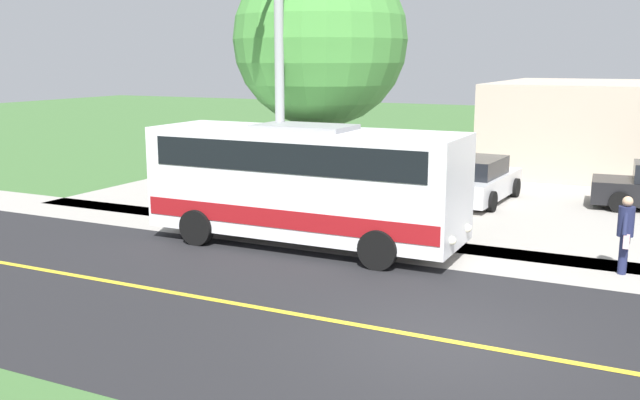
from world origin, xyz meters
name	(u,v)px	position (x,y,z in m)	size (l,w,h in m)	color
ground_plane	(445,341)	(0.00, 0.00, 0.00)	(120.00, 120.00, 0.00)	#3D6633
road_surface	(445,341)	(0.00, 0.00, 0.00)	(8.00, 100.00, 0.01)	black
sidewalk	(510,262)	(-5.20, 0.00, 0.00)	(2.40, 100.00, 0.01)	#9E9991
road_centre_line	(445,340)	(0.00, 0.00, 0.01)	(0.16, 100.00, 0.00)	gold
shuttle_bus_front	(305,180)	(-4.50, -4.93, 1.65)	(2.65, 7.93, 3.00)	white
pedestrian_with_bags	(625,232)	(-5.42, 2.37, 0.91)	(0.72, 0.34, 1.70)	#1E2347
street_light_pole	(277,77)	(-4.87, -5.89, 4.13)	(1.97, 0.24, 7.45)	#9E9EA3
parked_car_near	(476,181)	(-11.84, -2.47, 0.69)	(4.50, 2.23, 1.45)	silver
tree_curbside	(320,40)	(-7.40, -5.93, 5.08)	(4.86, 4.86, 7.53)	brown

